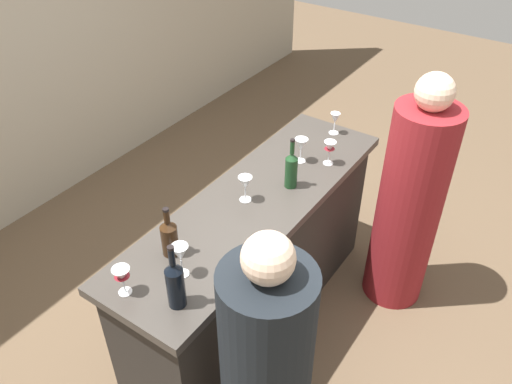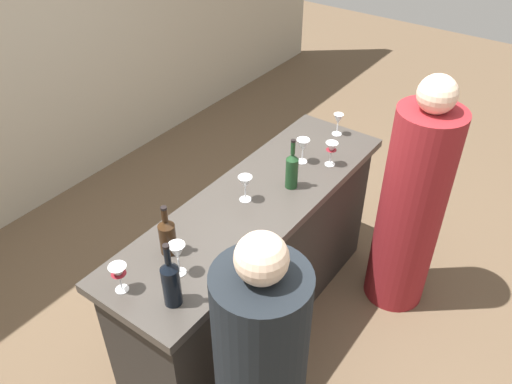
% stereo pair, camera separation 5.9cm
% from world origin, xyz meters
% --- Properties ---
extents(ground_plane, '(12.00, 12.00, 0.00)m').
position_xyz_m(ground_plane, '(0.00, 0.00, 0.00)').
color(ground_plane, brown).
extents(bar_counter, '(1.98, 0.58, 0.97)m').
position_xyz_m(bar_counter, '(0.00, 0.00, 0.49)').
color(bar_counter, '#2A2723').
rests_on(bar_counter, ground).
extents(wine_bottle_leftmost_near_black, '(0.08, 0.08, 0.33)m').
position_xyz_m(wine_bottle_leftmost_near_black, '(-0.80, -0.14, 1.09)').
color(wine_bottle_leftmost_near_black, black).
rests_on(wine_bottle_leftmost_near_black, bar_counter).
extents(wine_bottle_second_left_amber_brown, '(0.08, 0.08, 0.27)m').
position_xyz_m(wine_bottle_second_left_amber_brown, '(-0.58, 0.10, 1.07)').
color(wine_bottle_second_left_amber_brown, '#331E0F').
rests_on(wine_bottle_second_left_amber_brown, bar_counter).
extents(wine_bottle_center_olive_green, '(0.07, 0.07, 0.31)m').
position_xyz_m(wine_bottle_center_olive_green, '(0.21, -0.09, 1.08)').
color(wine_bottle_center_olive_green, '#193D1E').
rests_on(wine_bottle_center_olive_green, bar_counter).
extents(wine_glass_near_left, '(0.07, 0.07, 0.15)m').
position_xyz_m(wine_glass_near_left, '(0.54, -0.16, 1.08)').
color(wine_glass_near_left, white).
rests_on(wine_glass_near_left, bar_counter).
extents(wine_glass_near_center, '(0.08, 0.08, 0.17)m').
position_xyz_m(wine_glass_near_center, '(-0.66, -0.04, 1.09)').
color(wine_glass_near_center, white).
rests_on(wine_glass_near_center, bar_counter).
extents(wine_glass_near_right, '(0.06, 0.06, 0.15)m').
position_xyz_m(wine_glass_near_right, '(0.88, -0.02, 1.07)').
color(wine_glass_near_right, white).
rests_on(wine_glass_near_right, bar_counter).
extents(wine_glass_far_left, '(0.08, 0.08, 0.16)m').
position_xyz_m(wine_glass_far_left, '(0.46, -0.01, 1.08)').
color(wine_glass_far_left, white).
rests_on(wine_glass_far_left, bar_counter).
extents(wine_glass_far_center, '(0.08, 0.08, 0.15)m').
position_xyz_m(wine_glass_far_center, '(-0.04, 0.05, 1.08)').
color(wine_glass_far_center, white).
rests_on(wine_glass_far_center, bar_counter).
extents(wine_glass_far_right, '(0.08, 0.08, 0.14)m').
position_xyz_m(wine_glass_far_right, '(-0.88, 0.10, 1.07)').
color(wine_glass_far_right, white).
rests_on(wine_glass_far_right, bar_counter).
extents(person_left_guest, '(0.41, 0.41, 1.60)m').
position_xyz_m(person_left_guest, '(0.73, -0.64, 0.73)').
color(person_left_guest, maroon).
rests_on(person_left_guest, ground).
extents(person_center_guest, '(0.52, 0.52, 1.51)m').
position_xyz_m(person_center_guest, '(-0.73, -0.55, 0.69)').
color(person_center_guest, black).
rests_on(person_center_guest, ground).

